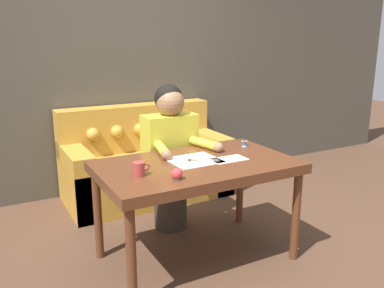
% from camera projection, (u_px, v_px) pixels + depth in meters
% --- Properties ---
extents(ground_plane, '(16.00, 16.00, 0.00)m').
position_uv_depth(ground_plane, '(197.00, 260.00, 2.98)').
color(ground_plane, '#4C3323').
extents(wall_back, '(8.00, 0.06, 2.60)m').
position_uv_depth(wall_back, '(114.00, 66.00, 4.17)').
color(wall_back, '#474238').
rests_on(wall_back, ground_plane).
extents(dining_table, '(1.37, 0.82, 0.74)m').
position_uv_depth(dining_table, '(197.00, 173.00, 2.85)').
color(dining_table, '#562D19').
rests_on(dining_table, ground_plane).
extents(couch, '(1.61, 0.79, 0.91)m').
position_uv_depth(couch, '(145.00, 165.00, 4.15)').
color(couch, '#B7842D').
rests_on(couch, ground_plane).
extents(person, '(0.51, 0.59, 1.23)m').
position_uv_depth(person, '(170.00, 155.00, 3.35)').
color(person, '#33281E').
rests_on(person, ground_plane).
extents(pattern_paper_main, '(0.35, 0.32, 0.00)m').
position_uv_depth(pattern_paper_main, '(194.00, 160.00, 2.87)').
color(pattern_paper_main, beige).
rests_on(pattern_paper_main, dining_table).
extents(pattern_paper_offcut, '(0.26, 0.15, 0.00)m').
position_uv_depth(pattern_paper_offcut, '(229.00, 159.00, 2.90)').
color(pattern_paper_offcut, beige).
rests_on(pattern_paper_offcut, dining_table).
extents(scissors, '(0.24, 0.17, 0.01)m').
position_uv_depth(scissors, '(196.00, 160.00, 2.87)').
color(scissors, silver).
rests_on(scissors, dining_table).
extents(mug, '(0.11, 0.08, 0.09)m').
position_uv_depth(mug, '(139.00, 169.00, 2.54)').
color(mug, '#9E3833').
rests_on(mug, dining_table).
extents(thread_spool, '(0.04, 0.04, 0.05)m').
position_uv_depth(thread_spool, '(244.00, 144.00, 3.24)').
color(thread_spool, '#3366B2').
rests_on(thread_spool, dining_table).
extents(pin_cushion, '(0.07, 0.07, 0.07)m').
position_uv_depth(pin_cushion, '(177.00, 174.00, 2.48)').
color(pin_cushion, '#4C3828').
rests_on(pin_cushion, dining_table).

